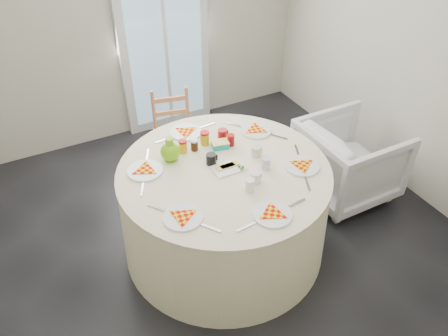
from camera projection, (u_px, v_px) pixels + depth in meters
name	position (u px, v px, depth m)	size (l,w,h in m)	color
floor	(214.00, 240.00, 3.72)	(4.00, 4.00, 0.00)	black
wall_back	(122.00, 18.00, 4.33)	(4.00, 0.02, 2.60)	#BCB5A3
wall_right	(424.00, 52.00, 3.66)	(0.02, 4.00, 2.60)	#BCB5A3
glass_door	(164.00, 37.00, 4.60)	(1.00, 0.08, 2.10)	silver
table	(224.00, 210.00, 3.47)	(1.64, 1.64, 0.83)	beige
wooden_chair	(174.00, 131.00, 4.21)	(0.38, 0.36, 0.85)	tan
armchair	(349.00, 158.00, 4.00)	(0.79, 0.74, 0.81)	silver
place_settings	(224.00, 171.00, 3.23)	(1.42, 1.42, 0.03)	white
jar_cluster	(206.00, 146.00, 3.41)	(0.43, 0.21, 0.12)	brown
butter_tub	(220.00, 148.00, 3.45)	(0.13, 0.10, 0.05)	#0FA2A2
green_pitcher	(170.00, 151.00, 3.26)	(0.15, 0.15, 0.19)	#6FBB11
cheese_platter	(229.00, 171.00, 3.24)	(0.24, 0.16, 0.03)	silver
mugs_glasses	(240.00, 163.00, 3.24)	(0.57, 0.57, 0.10)	gray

